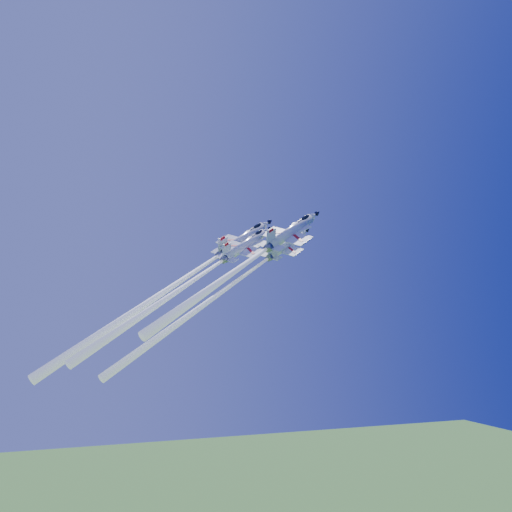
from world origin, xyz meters
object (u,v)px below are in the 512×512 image
object	(u,v)px
jet_lead	(226,289)
jet_right	(247,262)
jet_slot	(190,283)
jet_left	(177,283)

from	to	relation	value
jet_lead	jet_right	distance (m)	8.73
jet_lead	jet_right	world-z (taller)	jet_right
jet_right	jet_lead	bearing A→B (deg)	165.95
jet_right	jet_slot	world-z (taller)	jet_right
jet_left	jet_right	distance (m)	14.85
jet_right	jet_slot	bearing A→B (deg)	-134.52
jet_left	jet_slot	size ratio (longest dim) A/B	1.19
jet_left	jet_right	bearing A→B (deg)	23.55
jet_lead	jet_left	size ratio (longest dim) A/B	0.93
jet_lead	jet_left	world-z (taller)	jet_left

